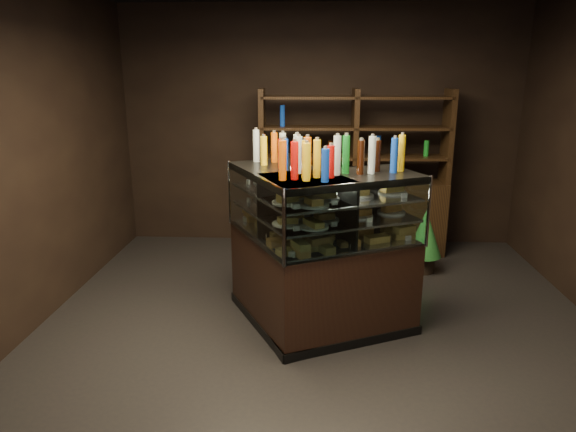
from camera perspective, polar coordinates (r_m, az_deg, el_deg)
The scene contains 7 objects.
ground at distance 4.65m, azimuth 3.41°, elevation -12.41°, with size 5.00×5.00×0.00m, color black.
room_shell at distance 4.11m, azimuth 3.86°, elevation 12.18°, with size 5.02×5.02×3.01m.
display_case at distance 4.50m, azimuth 2.80°, elevation -6.80°, with size 1.75×1.44×1.40m.
food_display at distance 4.30m, azimuth 2.89°, elevation 0.55°, with size 1.40×1.13×0.43m.
bottles_top at distance 4.20m, azimuth 3.00°, elevation 6.73°, with size 1.23×0.99×0.30m.
potted_conifer at distance 5.91m, azimuth 15.00°, elevation -1.75°, with size 0.38×0.38×0.82m.
back_shelving at distance 6.37m, azimuth 7.14°, elevation 1.27°, with size 2.27×0.49×2.00m.
Camera 1 is at (-0.05, -4.10, 2.20)m, focal length 32.00 mm.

